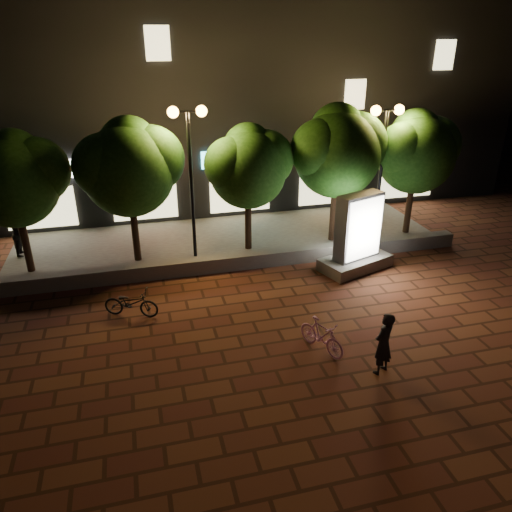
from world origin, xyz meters
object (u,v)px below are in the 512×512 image
object	(u,v)px
tree_far_left	(14,176)
street_lamp_left	(189,145)
tree_left	(129,165)
scooter_pink	(322,336)
ad_kiosk	(357,239)
pedestrian	(21,234)
tree_right	(338,149)
street_lamp_right	(384,139)
tree_mid	(249,164)
rider	(384,344)
tree_far_right	(417,149)
scooter_parked	(131,303)

from	to	relation	value
tree_far_left	street_lamp_left	world-z (taller)	street_lamp_left
tree_left	scooter_pink	bearing A→B (deg)	-57.47
ad_kiosk	pedestrian	bearing A→B (deg)	160.57
tree_left	tree_right	xyz separation A→B (m)	(7.30, 0.00, 0.12)
street_lamp_right	pedestrian	size ratio (longest dim) A/B	3.22
ad_kiosk	pedestrian	size ratio (longest dim) A/B	1.75
ad_kiosk	tree_mid	bearing A→B (deg)	141.67
street_lamp_left	rider	bearing A→B (deg)	-66.11
street_lamp_left	tree_mid	bearing A→B (deg)	7.31
tree_mid	street_lamp_right	distance (m)	5.00
tree_right	ad_kiosk	size ratio (longest dim) A/B	1.87
tree_far_right	rider	distance (m)	9.72
tree_far_right	scooter_pink	world-z (taller)	tree_far_right
scooter_pink	tree_mid	bearing A→B (deg)	66.89
tree_left	tree_mid	bearing A→B (deg)	-0.00
ad_kiosk	scooter_pink	bearing A→B (deg)	-124.64
street_lamp_right	rider	distance (m)	8.93
tree_far_right	scooter_pink	distance (m)	9.59
scooter_parked	tree_left	bearing A→B (deg)	16.73
tree_far_right	pedestrian	bearing A→B (deg)	174.26
tree_right	scooter_parked	xyz separation A→B (m)	(-7.65, -3.72, -3.15)
tree_far_left	street_lamp_right	world-z (taller)	street_lamp_right
scooter_pink	tree_far_right	bearing A→B (deg)	21.48
ad_kiosk	rider	world-z (taller)	ad_kiosk
street_lamp_right	scooter_parked	size ratio (longest dim) A/B	3.17
street_lamp_right	ad_kiosk	distance (m)	4.03
tree_mid	pedestrian	xyz separation A→B (m)	(-8.00, 1.46, -2.36)
tree_mid	scooter_pink	bearing A→B (deg)	-87.99
tree_right	tree_far_right	distance (m)	3.20
tree_far_left	scooter_parked	world-z (taller)	tree_far_left
scooter_parked	tree_mid	bearing A→B (deg)	-27.31
tree_left	rider	xyz separation A→B (m)	(5.28, -7.79, -2.65)
scooter_parked	pedestrian	bearing A→B (deg)	57.35
tree_far_left	tree_left	bearing A→B (deg)	0.00
scooter_pink	rider	world-z (taller)	rider
street_lamp_right	tree_far_left	bearing A→B (deg)	178.79
scooter_parked	pedestrian	xyz separation A→B (m)	(-3.65, 5.18, 0.44)
scooter_parked	street_lamp_right	bearing A→B (deg)	-47.45
street_lamp_left	scooter_parked	size ratio (longest dim) A/B	3.29
tree_mid	tree_far_right	size ratio (longest dim) A/B	0.95
tree_left	pedestrian	xyz separation A→B (m)	(-4.00, 1.46, -2.59)
tree_far_left	tree_left	size ratio (longest dim) A/B	0.95
scooter_pink	street_lamp_right	bearing A→B (deg)	28.35
tree_far_right	street_lamp_left	xyz separation A→B (m)	(-8.55, -0.26, 0.66)
tree_far_right	tree_mid	bearing A→B (deg)	-180.00
tree_left	tree_far_right	bearing A→B (deg)	-0.00
scooter_parked	tree_far_left	bearing A→B (deg)	62.43
tree_right	tree_far_right	bearing A→B (deg)	-0.00
rider	tree_far_left	bearing A→B (deg)	-69.61
scooter_parked	pedestrian	size ratio (longest dim) A/B	1.02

